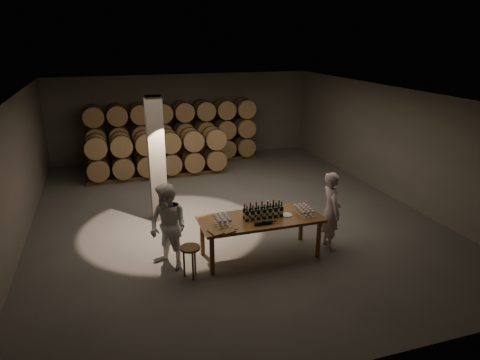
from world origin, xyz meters
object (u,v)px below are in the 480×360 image
object	(u,v)px
person_woman	(168,227)
tasting_table	(260,222)
bottle_cluster	(263,212)
notebook_near	(228,231)
person_man	(331,211)
plate	(286,215)
stool	(190,252)

from	to	relation	value
person_woman	tasting_table	bearing A→B (deg)	48.46
bottle_cluster	person_woman	size ratio (longest dim) A/B	0.48
tasting_table	bottle_cluster	bearing A→B (deg)	-0.63
notebook_near	person_man	world-z (taller)	person_man
tasting_table	person_man	world-z (taller)	person_man
plate	notebook_near	distance (m)	1.48
bottle_cluster	person_man	size ratio (longest dim) A/B	0.48
plate	person_woman	distance (m)	2.52
tasting_table	plate	world-z (taller)	plate
bottle_cluster	person_woman	xyz separation A→B (m)	(-2.00, 0.13, -0.12)
plate	stool	bearing A→B (deg)	-170.87
person_man	person_woman	xyz separation A→B (m)	(-3.57, 0.23, 0.01)
bottle_cluster	plate	size ratio (longest dim) A/B	3.43
notebook_near	person_woman	bearing A→B (deg)	133.43
bottle_cluster	person_man	bearing A→B (deg)	-3.48
person_man	bottle_cluster	bearing A→B (deg)	93.86
tasting_table	plate	xyz separation A→B (m)	(0.57, -0.04, 0.11)
plate	person_man	bearing A→B (deg)	-2.83
notebook_near	person_man	size ratio (longest dim) A/B	0.14
stool	notebook_near	bearing A→B (deg)	-4.15
tasting_table	stool	world-z (taller)	tasting_table
stool	tasting_table	bearing A→B (deg)	13.76
bottle_cluster	person_woman	distance (m)	2.01
stool	person_man	distance (m)	3.28
notebook_near	stool	world-z (taller)	notebook_near
tasting_table	person_man	size ratio (longest dim) A/B	1.46
person_man	plate	bearing A→B (deg)	94.51
person_man	person_woman	distance (m)	3.58
bottle_cluster	stool	world-z (taller)	bottle_cluster
tasting_table	bottle_cluster	size ratio (longest dim) A/B	3.00
person_man	person_woman	bearing A→B (deg)	93.70
plate	bottle_cluster	bearing A→B (deg)	175.18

